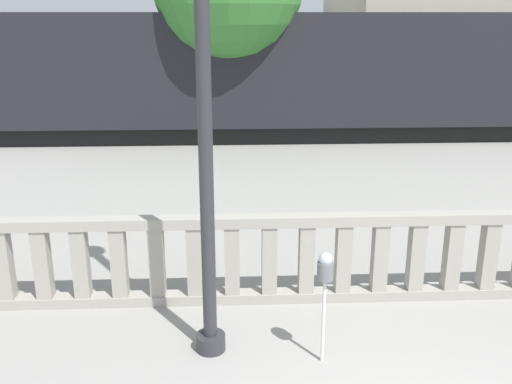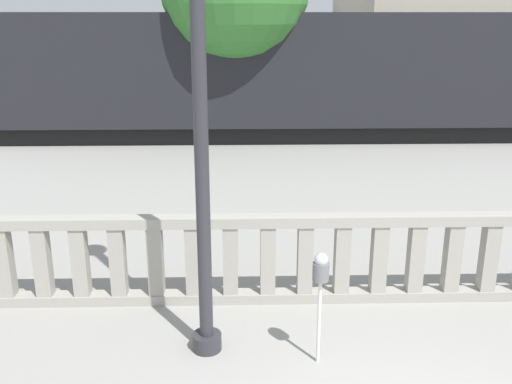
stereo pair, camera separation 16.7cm
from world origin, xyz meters
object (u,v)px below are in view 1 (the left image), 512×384
object	(u,v)px
train_near	(350,73)
train_far	(367,50)
lamppost	(203,38)
parking_meter	(325,274)

from	to	relation	value
train_near	train_far	size ratio (longest dim) A/B	0.94
train_far	train_near	bearing A→B (deg)	-105.63
lamppost	parking_meter	distance (m)	2.80
parking_meter	train_far	distance (m)	26.08
parking_meter	train_far	bearing A→B (deg)	75.88
lamppost	parking_meter	bearing A→B (deg)	-12.75
train_near	train_far	bearing A→B (deg)	74.37
train_near	lamppost	bearing A→B (deg)	-108.35
train_near	train_far	distance (m)	13.04
parking_meter	train_far	world-z (taller)	train_far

